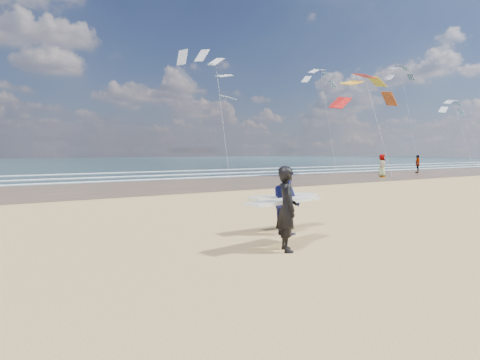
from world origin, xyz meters
TOP-DOWN VIEW (x-y plane):
  - wet_sand_strip at (20.00, 18.00)m, footprint 220.00×12.00m
  - ocean at (20.00, 72.00)m, footprint 220.00×100.00m
  - foam_breakers at (20.00, 28.10)m, footprint 220.00×11.70m
  - surfer_near at (0.36, -0.74)m, footprint 2.26×1.23m
  - surfer_far at (1.63, 0.81)m, footprint 2.22×1.15m
  - beachgoer_0 at (24.45, 15.64)m, footprint 1.13×0.98m
  - beachgoer_1 at (32.77, 17.88)m, footprint 1.13×0.92m
  - kite_0 at (24.45, 16.88)m, footprint 7.80×4.96m
  - kite_1 at (14.27, 25.63)m, footprint 6.82×4.85m
  - kite_2 at (43.52, 26.84)m, footprint 5.53×4.71m
  - kite_4 at (59.79, 28.96)m, footprint 6.10×4.77m
  - kite_5 at (33.35, 31.36)m, footprint 5.51×4.71m

SIDE VIEW (x-z plane):
  - wet_sand_strip at x=20.00m, z-range 0.00..0.01m
  - ocean at x=20.00m, z-range 0.00..0.02m
  - foam_breakers at x=20.00m, z-range 0.02..0.08m
  - surfer_far at x=1.63m, z-range 0.01..1.79m
  - beachgoer_1 at x=32.77m, z-range 0.00..1.80m
  - beachgoer_0 at x=24.45m, z-range 0.00..1.94m
  - surfer_near at x=0.36m, z-range 0.01..1.95m
  - kite_4 at x=59.79m, z-range 0.70..12.09m
  - kite_0 at x=24.45m, z-range 1.25..11.66m
  - kite_1 at x=14.27m, z-range 1.01..12.88m
  - kite_5 at x=33.35m, z-range 0.53..14.33m
  - kite_2 at x=43.52m, z-range 0.55..15.26m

